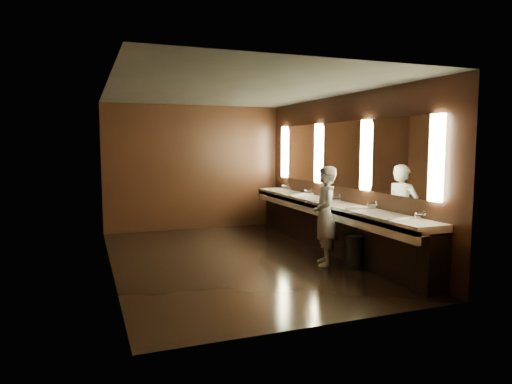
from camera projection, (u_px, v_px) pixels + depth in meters
floor at (236, 259)px, 7.67m from camera, size 6.00×6.00×0.00m
ceiling at (236, 90)px, 7.38m from camera, size 4.00×6.00×0.02m
wall_back at (194, 168)px, 10.31m from camera, size 4.00×0.02×2.80m
wall_front at (327, 195)px, 4.74m from camera, size 4.00×0.02×2.80m
wall_left at (109, 180)px, 6.82m from camera, size 0.02×6.00×2.80m
wall_right at (341, 174)px, 8.23m from camera, size 0.02×6.00×2.80m
sink_counter at (330, 224)px, 8.25m from camera, size 0.55×5.40×1.01m
mirror_band at (340, 154)px, 8.19m from camera, size 0.06×5.03×1.15m
person at (325, 216)px, 7.26m from camera, size 0.56×0.67×1.59m
trash_bin at (355, 251)px, 7.14m from camera, size 0.44×0.44×0.52m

